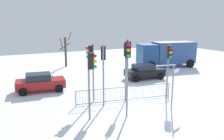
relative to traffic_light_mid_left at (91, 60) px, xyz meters
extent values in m
plane|color=white|center=(2.19, -2.75, -2.98)|extent=(60.00, 60.00, 0.00)
cylinder|color=slate|center=(0.15, 0.00, -0.95)|extent=(0.11, 0.11, 4.07)
cube|color=black|center=(-0.02, 0.00, 0.53)|extent=(0.23, 0.32, 0.90)
sphere|color=red|center=(-0.27, 0.00, 0.83)|extent=(0.20, 0.20, 0.20)
sphere|color=orange|center=(-0.27, 0.00, 0.53)|extent=(0.20, 0.20, 0.20)
sphere|color=green|center=(-0.27, 0.00, 0.23)|extent=(0.20, 0.20, 0.20)
cylinder|color=slate|center=(-1.20, -2.77, -0.99)|extent=(0.11, 0.11, 3.99)
cube|color=black|center=(-1.09, -2.90, 0.46)|extent=(0.39, 0.37, 0.90)
sphere|color=red|center=(-0.94, -3.10, 0.76)|extent=(0.20, 0.20, 0.20)
sphere|color=orange|center=(-0.94, -3.10, 0.46)|extent=(0.20, 0.20, 0.20)
sphere|color=green|center=(-0.94, -3.10, 0.16)|extent=(0.20, 0.20, 0.20)
cylinder|color=slate|center=(0.40, -1.17, -0.93)|extent=(0.11, 0.11, 4.10)
cube|color=black|center=(0.47, -1.02, 0.57)|extent=(0.38, 0.33, 0.90)
sphere|color=red|center=(0.57, -0.79, 0.87)|extent=(0.20, 0.20, 0.20)
sphere|color=orange|center=(0.57, -0.79, 0.57)|extent=(0.20, 0.20, 0.20)
sphere|color=green|center=(0.57, -0.79, 0.27)|extent=(0.20, 0.20, 0.20)
cylinder|color=slate|center=(0.91, -3.40, -0.69)|extent=(0.11, 0.11, 4.59)
cube|color=black|center=(0.84, -3.55, 1.06)|extent=(0.38, 0.33, 0.90)
sphere|color=red|center=(0.74, -3.78, 1.36)|extent=(0.20, 0.20, 0.20)
sphere|color=orange|center=(0.74, -3.78, 1.06)|extent=(0.20, 0.20, 0.20)
sphere|color=green|center=(0.74, -3.78, 0.76)|extent=(0.20, 0.20, 0.20)
cylinder|color=slate|center=(2.16, -1.00, -0.87)|extent=(0.11, 0.11, 4.22)
cube|color=black|center=(2.26, -0.87, 0.69)|extent=(0.39, 0.37, 0.90)
sphere|color=red|center=(2.41, -0.67, 0.99)|extent=(0.20, 0.20, 0.20)
sphere|color=orange|center=(2.41, -0.67, 0.69)|extent=(0.20, 0.20, 0.20)
sphere|color=green|center=(2.41, -0.67, 0.39)|extent=(0.20, 0.20, 0.20)
cylinder|color=slate|center=(5.17, -1.80, -0.97)|extent=(0.11, 0.11, 4.02)
cube|color=black|center=(5.12, -1.96, 0.49)|extent=(0.38, 0.32, 0.90)
sphere|color=red|center=(5.03, -2.19, 0.79)|extent=(0.20, 0.20, 0.20)
sphere|color=orange|center=(5.03, -2.19, 0.49)|extent=(0.20, 0.20, 0.20)
sphere|color=green|center=(5.03, -2.19, 0.19)|extent=(0.20, 0.20, 0.20)
cylinder|color=slate|center=(4.03, -3.71, -1.56)|extent=(0.09, 0.09, 2.84)
cube|color=white|center=(4.39, -3.56, -0.49)|extent=(0.66, 0.29, 0.22)
cube|color=slate|center=(2.15, -0.99, -1.93)|extent=(6.90, 1.14, 0.04)
cube|color=slate|center=(2.15, -0.99, -2.86)|extent=(6.90, 1.14, 0.04)
cylinder|color=slate|center=(-1.21, -0.45, -2.46)|extent=(0.02, 0.02, 1.05)
cylinder|color=slate|center=(-1.03, -0.48, -2.46)|extent=(0.02, 0.02, 1.05)
cylinder|color=slate|center=(-0.86, -0.51, -2.46)|extent=(0.02, 0.02, 1.05)
cylinder|color=slate|center=(-0.68, -0.54, -2.46)|extent=(0.02, 0.02, 1.05)
cylinder|color=slate|center=(-0.50, -0.57, -2.46)|extent=(0.02, 0.02, 1.05)
cylinder|color=slate|center=(-0.33, -0.60, -2.46)|extent=(0.02, 0.02, 1.05)
cylinder|color=slate|center=(-0.15, -0.62, -2.46)|extent=(0.02, 0.02, 1.05)
cylinder|color=slate|center=(0.03, -0.65, -2.46)|extent=(0.02, 0.02, 1.05)
cylinder|color=slate|center=(0.20, -0.68, -2.46)|extent=(0.02, 0.02, 1.05)
cylinder|color=slate|center=(0.38, -0.71, -2.46)|extent=(0.02, 0.02, 1.05)
cylinder|color=slate|center=(0.56, -0.74, -2.46)|extent=(0.02, 0.02, 1.05)
cylinder|color=slate|center=(0.73, -0.77, -2.46)|extent=(0.02, 0.02, 1.05)
cylinder|color=slate|center=(0.91, -0.79, -2.46)|extent=(0.02, 0.02, 1.05)
cylinder|color=slate|center=(1.09, -0.82, -2.46)|extent=(0.02, 0.02, 1.05)
cylinder|color=slate|center=(1.26, -0.85, -2.46)|extent=(0.02, 0.02, 1.05)
cylinder|color=slate|center=(1.44, -0.88, -2.46)|extent=(0.02, 0.02, 1.05)
cylinder|color=slate|center=(1.62, -0.91, -2.46)|extent=(0.02, 0.02, 1.05)
cylinder|color=slate|center=(1.79, -0.94, -2.46)|extent=(0.02, 0.02, 1.05)
cylinder|color=slate|center=(1.97, -0.96, -2.46)|extent=(0.02, 0.02, 1.05)
cylinder|color=slate|center=(2.15, -0.99, -2.46)|extent=(0.02, 0.02, 1.05)
cylinder|color=slate|center=(2.32, -1.02, -2.46)|extent=(0.02, 0.02, 1.05)
cylinder|color=slate|center=(2.50, -1.05, -2.46)|extent=(0.02, 0.02, 1.05)
cylinder|color=slate|center=(2.68, -1.08, -2.46)|extent=(0.02, 0.02, 1.05)
cylinder|color=slate|center=(2.85, -1.11, -2.46)|extent=(0.02, 0.02, 1.05)
cylinder|color=slate|center=(3.03, -1.13, -2.46)|extent=(0.02, 0.02, 1.05)
cylinder|color=slate|center=(3.21, -1.16, -2.46)|extent=(0.02, 0.02, 1.05)
cylinder|color=slate|center=(3.38, -1.19, -2.46)|extent=(0.02, 0.02, 1.05)
cylinder|color=slate|center=(3.56, -1.22, -2.46)|extent=(0.02, 0.02, 1.05)
cylinder|color=slate|center=(3.74, -1.25, -2.46)|extent=(0.02, 0.02, 1.05)
cylinder|color=slate|center=(3.91, -1.28, -2.46)|extent=(0.02, 0.02, 1.05)
cylinder|color=slate|center=(4.09, -1.30, -2.46)|extent=(0.02, 0.02, 1.05)
cylinder|color=slate|center=(4.27, -1.33, -2.46)|extent=(0.02, 0.02, 1.05)
cylinder|color=slate|center=(4.44, -1.36, -2.46)|extent=(0.02, 0.02, 1.05)
cylinder|color=slate|center=(4.62, -1.39, -2.46)|extent=(0.02, 0.02, 1.05)
cylinder|color=slate|center=(4.80, -1.42, -2.46)|extent=(0.02, 0.02, 1.05)
cylinder|color=slate|center=(4.98, -1.45, -2.46)|extent=(0.02, 0.02, 1.05)
cylinder|color=slate|center=(5.15, -1.47, -2.46)|extent=(0.02, 0.02, 1.05)
cylinder|color=slate|center=(5.33, -1.50, -2.46)|extent=(0.02, 0.02, 1.05)
cylinder|color=slate|center=(5.51, -1.53, -2.46)|extent=(0.02, 0.02, 1.05)
cylinder|color=slate|center=(-1.30, -0.44, -2.46)|extent=(0.06, 0.06, 1.05)
cylinder|color=slate|center=(5.59, -1.54, -2.46)|extent=(0.06, 0.06, 1.05)
cube|color=black|center=(7.09, 3.88, -2.34)|extent=(3.91, 1.96, 0.65)
cube|color=#1E232D|center=(6.94, 3.90, -1.79)|extent=(2.00, 1.63, 0.55)
cylinder|color=black|center=(8.50, 4.64, -2.66)|extent=(0.65, 0.26, 0.64)
cylinder|color=black|center=(8.38, 2.94, -2.66)|extent=(0.65, 0.26, 0.64)
cylinder|color=black|center=(5.80, 4.83, -2.66)|extent=(0.65, 0.26, 0.64)
cylinder|color=black|center=(5.69, 3.13, -2.66)|extent=(0.65, 0.26, 0.64)
cube|color=maroon|center=(-2.81, 4.13, -2.34)|extent=(3.97, 2.11, 0.65)
cube|color=#1E232D|center=(-2.96, 4.15, -1.79)|extent=(2.05, 1.70, 0.55)
cylinder|color=black|center=(-1.38, 4.83, -2.66)|extent=(0.66, 0.29, 0.64)
cylinder|color=black|center=(-1.57, 3.14, -2.66)|extent=(0.66, 0.29, 0.64)
cylinder|color=black|center=(-4.06, 5.13, -2.66)|extent=(0.66, 0.29, 0.64)
cylinder|color=black|center=(-4.25, 3.44, -2.66)|extent=(0.66, 0.29, 0.64)
cube|color=#33518C|center=(13.88, 7.62, -1.18)|extent=(5.35, 3.27, 2.60)
cube|color=navy|center=(10.39, 8.27, -1.28)|extent=(2.39, 2.63, 2.40)
cylinder|color=black|center=(10.17, 7.09, -2.48)|extent=(1.04, 0.48, 1.00)
cylinder|color=black|center=(10.61, 9.45, -2.48)|extent=(1.04, 0.48, 1.00)
cylinder|color=black|center=(15.33, 6.13, -2.48)|extent=(1.04, 0.48, 1.00)
cylinder|color=black|center=(15.77, 8.49, -2.48)|extent=(1.04, 0.48, 1.00)
cylinder|color=#473828|center=(1.79, 13.63, -1.15)|extent=(0.27, 0.27, 3.66)
cylinder|color=#473828|center=(1.32, 13.61, -0.22)|extent=(0.15, 1.03, 1.53)
cylinder|color=#473828|center=(2.39, 13.67, 0.76)|extent=(0.17, 1.25, 1.10)
cylinder|color=#473828|center=(1.88, 14.34, -0.54)|extent=(1.48, 0.27, 0.93)
camera|label=1|loc=(-5.45, -14.42, 2.56)|focal=36.58mm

